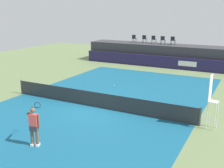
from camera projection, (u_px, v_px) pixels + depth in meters
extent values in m
plane|color=#6B7F51|center=(118.00, 94.00, 19.52)|extent=(48.00, 48.00, 0.00)
cube|color=#16597A|center=(96.00, 107.00, 16.96)|extent=(12.00, 22.00, 0.00)
cube|color=#231E4C|center=(163.00, 62.00, 28.35)|extent=(18.00, 0.20, 1.20)
cube|color=white|center=(187.00, 64.00, 27.12)|extent=(1.80, 0.02, 0.50)
cube|color=#38383D|center=(168.00, 55.00, 29.76)|extent=(18.00, 2.80, 2.20)
cylinder|color=#1E232D|center=(137.00, 40.00, 31.44)|extent=(0.04, 0.04, 0.44)
cylinder|color=#1E232D|center=(134.00, 40.00, 31.63)|extent=(0.04, 0.04, 0.44)
cylinder|color=#1E232D|center=(135.00, 41.00, 31.10)|extent=(0.04, 0.04, 0.44)
cylinder|color=#1E232D|center=(132.00, 41.00, 31.28)|extent=(0.04, 0.04, 0.44)
cube|color=#1E232D|center=(135.00, 38.00, 31.30)|extent=(0.44, 0.44, 0.03)
cube|color=#1E232D|center=(134.00, 37.00, 31.07)|extent=(0.44, 0.03, 0.42)
cylinder|color=#1E232D|center=(147.00, 41.00, 30.98)|extent=(0.04, 0.04, 0.44)
cylinder|color=#1E232D|center=(144.00, 41.00, 31.15)|extent=(0.04, 0.04, 0.44)
cylinder|color=#1E232D|center=(146.00, 41.00, 30.63)|extent=(0.04, 0.04, 0.44)
cylinder|color=#1E232D|center=(142.00, 41.00, 30.79)|extent=(0.04, 0.04, 0.44)
cube|color=#1E232D|center=(145.00, 39.00, 30.83)|extent=(0.46, 0.46, 0.03)
cube|color=#1E232D|center=(144.00, 37.00, 30.59)|extent=(0.44, 0.04, 0.42)
cylinder|color=#1E232D|center=(156.00, 41.00, 30.44)|extent=(0.04, 0.04, 0.44)
cylinder|color=#1E232D|center=(153.00, 41.00, 30.62)|extent=(0.04, 0.04, 0.44)
cylinder|color=#1E232D|center=(155.00, 42.00, 30.10)|extent=(0.04, 0.04, 0.44)
cylinder|color=#1E232D|center=(152.00, 42.00, 30.28)|extent=(0.04, 0.04, 0.44)
cube|color=#1E232D|center=(154.00, 39.00, 30.30)|extent=(0.44, 0.44, 0.03)
cube|color=#1E232D|center=(153.00, 38.00, 30.06)|extent=(0.44, 0.03, 0.42)
cylinder|color=#1E232D|center=(165.00, 42.00, 29.83)|extent=(0.04, 0.04, 0.44)
cylinder|color=#1E232D|center=(162.00, 42.00, 29.99)|extent=(0.04, 0.04, 0.44)
cylinder|color=#1E232D|center=(164.00, 43.00, 29.47)|extent=(0.04, 0.04, 0.44)
cylinder|color=#1E232D|center=(161.00, 42.00, 29.63)|extent=(0.04, 0.04, 0.44)
cube|color=#1E232D|center=(163.00, 40.00, 29.67)|extent=(0.46, 0.46, 0.03)
cube|color=#1E232D|center=(163.00, 38.00, 29.43)|extent=(0.44, 0.05, 0.42)
cylinder|color=#1E232D|center=(175.00, 43.00, 29.42)|extent=(0.04, 0.04, 0.44)
cylinder|color=#1E232D|center=(172.00, 42.00, 29.59)|extent=(0.04, 0.04, 0.44)
cylinder|color=#1E232D|center=(174.00, 43.00, 29.07)|extent=(0.04, 0.04, 0.44)
cylinder|color=#1E232D|center=(171.00, 43.00, 29.24)|extent=(0.04, 0.04, 0.44)
cube|color=#1E232D|center=(173.00, 40.00, 29.27)|extent=(0.45, 0.45, 0.03)
cube|color=#1E232D|center=(173.00, 39.00, 29.03)|extent=(0.44, 0.04, 0.42)
cylinder|color=white|center=(215.00, 117.00, 13.47)|extent=(0.04, 0.04, 1.40)
cylinder|color=white|center=(217.00, 115.00, 13.79)|extent=(0.04, 0.04, 1.40)
cylinder|color=white|center=(207.00, 115.00, 13.70)|extent=(0.04, 0.04, 1.40)
cylinder|color=white|center=(209.00, 113.00, 14.02)|extent=(0.04, 0.04, 1.40)
cube|color=white|center=(213.00, 102.00, 13.56)|extent=(0.50, 0.50, 0.03)
cube|color=white|center=(211.00, 88.00, 13.50)|extent=(0.09, 0.44, 1.33)
cube|color=#2D2D2D|center=(96.00, 100.00, 16.83)|extent=(12.40, 0.02, 0.95)
cylinder|color=#4C4C51|center=(21.00, 87.00, 19.60)|extent=(0.10, 0.10, 1.00)
cylinder|color=#4C4C51|center=(200.00, 117.00, 14.05)|extent=(0.10, 0.10, 1.00)
cube|color=white|center=(38.00, 145.00, 12.09)|extent=(0.19, 0.28, 0.10)
cylinder|color=brown|center=(37.00, 135.00, 11.97)|extent=(0.14, 0.14, 0.82)
cube|color=white|center=(33.00, 144.00, 12.13)|extent=(0.19, 0.28, 0.10)
cylinder|color=brown|center=(32.00, 135.00, 12.01)|extent=(0.14, 0.14, 0.82)
cube|color=#333338|center=(34.00, 128.00, 11.91)|extent=(0.39, 0.31, 0.24)
cube|color=#E54C47|center=(33.00, 120.00, 11.81)|extent=(0.40, 0.30, 0.56)
sphere|color=brown|center=(33.00, 110.00, 11.69)|extent=(0.22, 0.22, 0.22)
cylinder|color=brown|center=(39.00, 121.00, 11.78)|extent=(0.09, 0.09, 0.60)
cylinder|color=brown|center=(30.00, 111.00, 12.03)|extent=(0.27, 0.60, 0.14)
cylinder|color=black|center=(35.00, 107.00, 12.42)|extent=(0.30, 0.12, 0.03)
torus|color=black|center=(37.00, 105.00, 12.70)|extent=(0.30, 0.12, 0.30)
sphere|color=#D8EA33|center=(114.00, 85.00, 21.69)|extent=(0.07, 0.07, 0.07)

